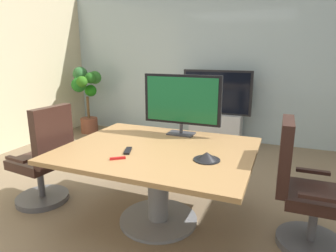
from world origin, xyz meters
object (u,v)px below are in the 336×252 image
conference_table (158,167)px  potted_plant (86,93)px  office_chair_left (45,164)px  tv_monitor (182,101)px  remote_control (128,151)px  office_chair_right (303,195)px  wall_display_unit (216,119)px  conference_phone (207,157)px

conference_table → potted_plant: (-2.65, 2.43, 0.25)m
office_chair_left → tv_monitor: tv_monitor is taller
tv_monitor → potted_plant: tv_monitor is taller
office_chair_left → remote_control: (1.06, -0.06, 0.31)m
office_chair_left → office_chair_right: bearing=102.3°
conference_table → wall_display_unit: size_ratio=1.32×
office_chair_left → remote_control: size_ratio=6.41×
conference_table → potted_plant: size_ratio=1.30×
tv_monitor → wall_display_unit: 2.26m
office_chair_right → conference_table: bearing=95.4°
conference_phone → conference_table: bearing=164.9°
office_chair_right → conference_phone: (-0.77, -0.27, 0.33)m
potted_plant → office_chair_right: bearing=-30.4°
wall_display_unit → potted_plant: potted_plant is taller
remote_control → conference_table: bearing=22.8°
office_chair_left → office_chair_right: 2.55m
conference_table → conference_phone: 0.56m
office_chair_right → potted_plant: bearing=58.9°
wall_display_unit → remote_control: bearing=-92.9°
conference_table → tv_monitor: bearing=84.9°
conference_table → remote_control: bearing=-136.6°
office_chair_left → wall_display_unit: wall_display_unit is taller
conference_phone → office_chair_left: bearing=180.0°
office_chair_right → conference_phone: bearing=108.7°
office_chair_right → remote_control: bearing=101.9°
potted_plant → wall_display_unit: bearing=5.3°
office_chair_right → potted_plant: (-3.91, 2.30, 0.36)m
office_chair_right → potted_plant: potted_plant is taller
office_chair_left → remote_control: 1.11m
office_chair_left → potted_plant: 2.93m
office_chair_right → remote_control: size_ratio=6.41×
potted_plant → conference_table: bearing=-42.6°
wall_display_unit → potted_plant: size_ratio=0.99×
tv_monitor → conference_phone: size_ratio=3.82×
office_chair_left → wall_display_unit: bearing=163.0°
office_chair_left → potted_plant: bearing=-145.5°
conference_table → office_chair_right: bearing=6.1°
potted_plant → remote_control: size_ratio=7.79×
tv_monitor → potted_plant: size_ratio=0.63×
office_chair_right → wall_display_unit: size_ratio=0.83×
tv_monitor → conference_phone: 0.86m
potted_plant → conference_phone: size_ratio=6.02×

